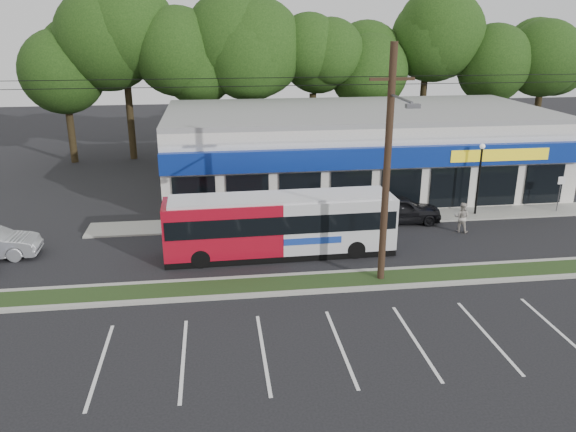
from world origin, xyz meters
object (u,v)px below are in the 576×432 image
Objects in this scene: utility_pole at (384,160)px; sign_post at (560,188)px; lamp_post at (480,171)px; pedestrian_a at (376,208)px; car_dark at (400,209)px; pedestrian_b at (462,217)px; metrobus at (280,224)px.

utility_pole reaches higher than sign_post.
lamp_post is 2.25× the size of pedestrian_a.
utility_pole reaches higher than car_dark.
pedestrian_a is at bearing -177.49° from sign_post.
pedestrian_b is at bearing -128.52° from lamp_post.
sign_post reaches higher than car_dark.
metrobus is 6.80m from pedestrian_a.
sign_post is (5.00, -0.23, -1.12)m from lamp_post.
car_dark is at bearing 65.05° from utility_pole.
car_dark is at bearing -178.19° from sign_post.
metrobus reaches higher than car_dark.
sign_post is at bearing 12.29° from metrobus.
pedestrian_b is (9.99, 1.79, -0.74)m from metrobus.
sign_post is 0.20× the size of metrobus.
utility_pole reaches higher than pedestrian_b.
lamp_post reaches higher than car_dark.
pedestrian_b is at bearing 41.00° from utility_pole.
sign_post is 7.40m from pedestrian_b.
metrobus is at bearing -160.27° from lamp_post.
car_dark is at bearing -4.56° from pedestrian_b.
car_dark is at bearing 144.06° from pedestrian_a.
metrobus reaches higher than pedestrian_b.
sign_post is at bearing 139.53° from pedestrian_a.
pedestrian_b is at bearing 114.07° from pedestrian_a.
car_dark is 3.39m from pedestrian_b.
pedestrian_a is 1.15× the size of pedestrian_b.
metrobus is 8.20m from car_dark.
pedestrian_a is (5.75, 3.58, -0.62)m from metrobus.
lamp_post reaches higher than metrobus.
lamp_post is at bearing 177.42° from sign_post.
utility_pole reaches higher than lamp_post.
metrobus reaches higher than pedestrian_a.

